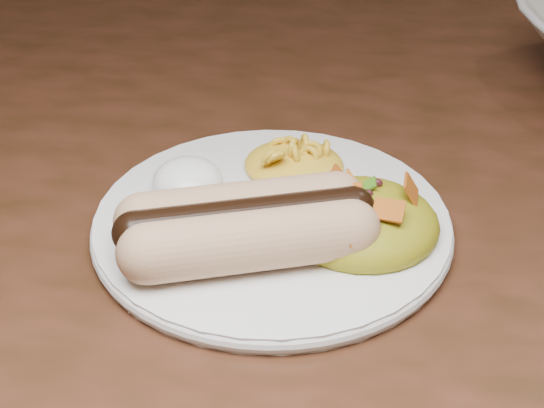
# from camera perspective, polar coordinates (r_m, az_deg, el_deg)

# --- Properties ---
(table) EXTENTS (1.60, 0.90, 0.75)m
(table) POSITION_cam_1_polar(r_m,az_deg,el_deg) (0.70, 1.48, -3.65)
(table) COLOR #4C2418
(table) RESTS_ON floor
(plate) EXTENTS (0.30, 0.30, 0.01)m
(plate) POSITION_cam_1_polar(r_m,az_deg,el_deg) (0.57, 0.00, -1.36)
(plate) COLOR white
(plate) RESTS_ON table
(hotdog) EXTENTS (0.14, 0.11, 0.04)m
(hotdog) POSITION_cam_1_polar(r_m,az_deg,el_deg) (0.52, -1.77, -1.40)
(hotdog) COLOR tan
(hotdog) RESTS_ON plate
(mac_and_cheese) EXTENTS (0.09, 0.09, 0.03)m
(mac_and_cheese) POSITION_cam_1_polar(r_m,az_deg,el_deg) (0.61, 1.53, 3.50)
(mac_and_cheese) COLOR gold
(mac_and_cheese) RESTS_ON plate
(sour_cream) EXTENTS (0.06, 0.06, 0.03)m
(sour_cream) POSITION_cam_1_polar(r_m,az_deg,el_deg) (0.59, -5.82, 2.16)
(sour_cream) COLOR white
(sour_cream) RESTS_ON plate
(taco_salad) EXTENTS (0.10, 0.10, 0.05)m
(taco_salad) POSITION_cam_1_polar(r_m,az_deg,el_deg) (0.54, 6.19, -0.36)
(taco_salad) COLOR #AC6E13
(taco_salad) RESTS_ON plate
(fork) EXTENTS (0.05, 0.13, 0.00)m
(fork) POSITION_cam_1_polar(r_m,az_deg,el_deg) (0.55, -9.04, -3.78)
(fork) COLOR white
(fork) RESTS_ON table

